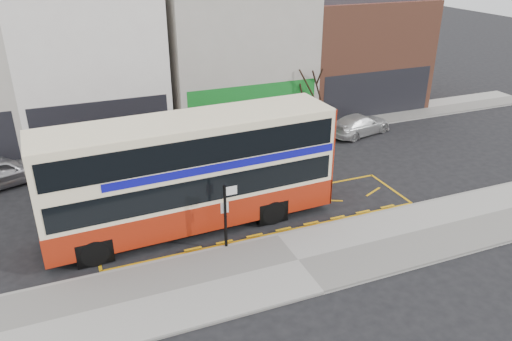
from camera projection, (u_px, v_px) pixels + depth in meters
name	position (u px, v px, depth m)	size (l,w,h in m)	color
ground	(274.00, 233.00, 20.84)	(120.00, 120.00, 0.00)	black
pavement	(298.00, 261.00, 18.88)	(40.00, 4.00, 0.15)	#9C9A94
kerb	(277.00, 236.00, 20.50)	(40.00, 0.15, 0.15)	gray
far_pavement	(200.00, 141.00, 30.05)	(50.00, 3.00, 0.15)	#9C9A94
road_markings	(259.00, 215.00, 22.18)	(14.00, 3.40, 0.01)	#DA9D0B
terrace_left	(87.00, 48.00, 29.32)	(8.00, 8.01, 11.80)	white
terrace_green_shop	(231.00, 42.00, 32.48)	(9.00, 8.01, 11.30)	#BCB4AA
terrace_right	(350.00, 40.00, 35.74)	(9.00, 8.01, 10.30)	brown
double_decker_bus	(192.00, 172.00, 20.37)	(12.10, 3.23, 4.79)	#FFEEC2
bus_stop_post	(227.00, 210.00, 19.02)	(0.67, 0.12, 2.69)	black
car_silver	(0.00, 172.00, 24.49)	(1.79, 4.45, 1.51)	#A5A4A9
car_grey	(157.00, 152.00, 26.83)	(1.52, 4.36, 1.44)	#494A52
car_white	(360.00, 125.00, 31.09)	(1.78, 4.38, 1.27)	#BABABA
street_tree_right	(309.00, 75.00, 31.07)	(2.33, 2.33, 5.02)	black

